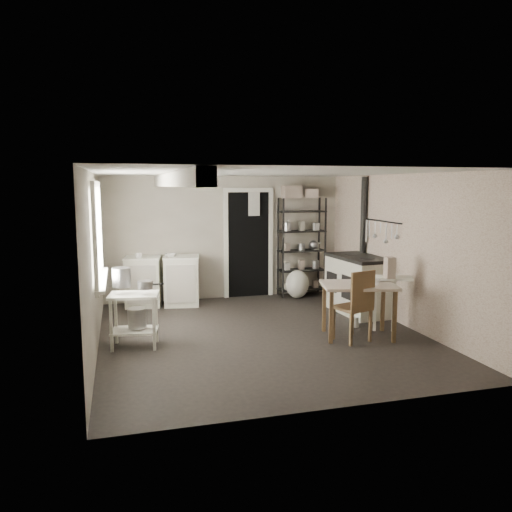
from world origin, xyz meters
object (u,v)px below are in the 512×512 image
object	(u,v)px
base_cabinets	(163,280)
chair	(352,306)
prep_table	(134,317)
flour_sack	(297,286)
work_table	(358,311)
stockpot	(121,277)
stove	(359,287)
shelf_rack	(302,247)

from	to	relation	value
base_cabinets	chair	distance (m)	3.63
prep_table	flour_sack	xyz separation A→B (m)	(3.07, 2.16, -0.16)
work_table	flour_sack	distance (m)	2.54
work_table	prep_table	bearing A→B (deg)	172.89
work_table	stockpot	bearing A→B (deg)	172.69
stockpot	chair	distance (m)	3.12
base_cabinets	stove	bearing A→B (deg)	-14.44
stove	flour_sack	distance (m)	1.45
work_table	chair	world-z (taller)	chair
stockpot	chair	size ratio (longest dim) A/B	0.25
flour_sack	prep_table	bearing A→B (deg)	-144.96
shelf_rack	chair	bearing A→B (deg)	-97.32
base_cabinets	stove	world-z (taller)	stove
prep_table	flour_sack	distance (m)	3.76
prep_table	stockpot	bearing A→B (deg)	168.59
stockpot	flour_sack	distance (m)	3.92
stockpot	base_cabinets	distance (m)	2.40
prep_table	shelf_rack	xyz separation A→B (m)	(3.24, 2.39, 0.55)
shelf_rack	stove	distance (m)	1.68
shelf_rack	flour_sack	xyz separation A→B (m)	(-0.16, -0.24, -0.71)
prep_table	shelf_rack	distance (m)	4.06
stockpot	flour_sack	size ratio (longest dim) A/B	0.47
shelf_rack	work_table	bearing A→B (deg)	-94.37
prep_table	stockpot	distance (m)	0.56
stove	work_table	world-z (taller)	stove
shelf_rack	work_table	distance (m)	2.84
stockpot	flour_sack	bearing A→B (deg)	33.45
base_cabinets	stove	xyz separation A→B (m)	(3.13, -1.40, -0.02)
shelf_rack	flour_sack	distance (m)	0.77
work_table	flour_sack	bearing A→B (deg)	89.54
stockpot	chair	xyz separation A→B (m)	(3.04, -0.54, -0.45)
stockpot	shelf_rack	bearing A→B (deg)	34.93
shelf_rack	chair	distance (m)	2.96
prep_table	stove	xyz separation A→B (m)	(3.69, 0.86, 0.04)
flour_sack	base_cabinets	bearing A→B (deg)	177.47
shelf_rack	stove	size ratio (longest dim) A/B	1.55
flour_sack	work_table	bearing A→B (deg)	-90.46
prep_table	work_table	size ratio (longest dim) A/B	0.72
prep_table	flour_sack	size ratio (longest dim) A/B	1.34
stockpot	stove	size ratio (longest dim) A/B	0.21
work_table	chair	bearing A→B (deg)	-140.01
base_cabinets	chair	world-z (taller)	chair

